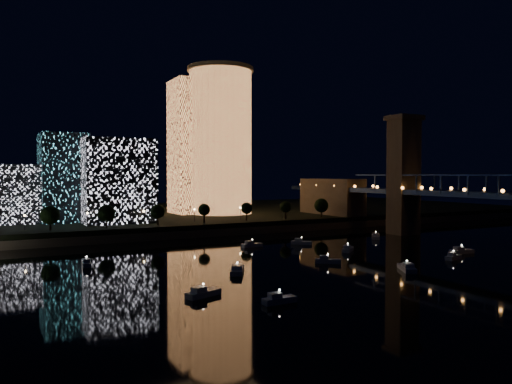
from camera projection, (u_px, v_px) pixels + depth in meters
ground at (361, 267)px, 136.30m from camera, size 520.00×520.00×0.00m
far_bank at (171, 215)px, 277.00m from camera, size 420.00×160.00×5.00m
seawall at (232, 231)px, 208.40m from camera, size 420.00×6.00×3.00m
tower_cylindrical at (221, 141)px, 257.36m from camera, size 34.00×34.00×75.10m
tower_rectangular at (193, 147)px, 260.70m from camera, size 21.71×21.71×69.08m
midrise_blocks at (57, 184)px, 209.27m from camera, size 84.87×40.42×37.62m
truss_bridge at (503, 201)px, 169.81m from camera, size 13.00×266.00×50.00m
motorboats at (323, 257)px, 147.64m from camera, size 117.03×73.37×2.78m
esplanade_trees at (153, 212)px, 198.15m from camera, size 166.42×6.80×8.90m
street_lamps at (144, 214)px, 202.59m from camera, size 132.70×0.70×5.65m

